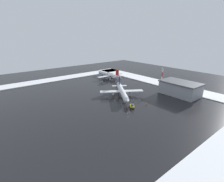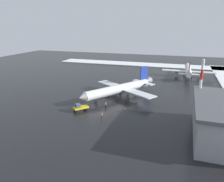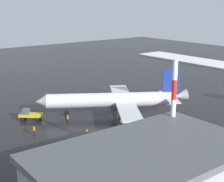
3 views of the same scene
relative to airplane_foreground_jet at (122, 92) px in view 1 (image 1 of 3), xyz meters
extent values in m
plane|color=black|center=(3.57, 4.02, -3.33)|extent=(240.00, 240.00, 0.00)
cube|color=white|center=(3.57, -45.98, -3.10)|extent=(152.00, 16.00, 0.45)
cube|color=white|center=(70.57, 4.02, -3.10)|extent=(14.00, 116.00, 0.45)
cylinder|color=silver|center=(-0.69, 0.45, 0.00)|extent=(25.65, 18.26, 3.23)
cone|color=silver|center=(-13.59, 8.85, 0.00)|extent=(3.59, 3.82, 3.07)
cone|color=silver|center=(12.37, -8.05, 0.57)|extent=(4.34, 4.15, 3.14)
cube|color=silver|center=(-2.55, -7.64, -0.29)|extent=(10.24, 12.63, 0.34)
cylinder|color=gray|center=(-1.91, -5.78, -1.24)|extent=(3.74, 3.35, 1.90)
cube|color=silver|center=(5.95, 5.42, -0.29)|extent=(10.24, 12.63, 0.34)
cylinder|color=gray|center=(4.51, 4.09, -1.24)|extent=(3.74, 3.35, 1.90)
cube|color=navy|center=(10.46, -6.81, 4.08)|extent=(3.37, 2.36, 5.32)
cube|color=silver|center=(8.74, -9.09, 0.38)|extent=(4.56, 5.17, 0.23)
cube|color=silver|center=(11.85, -4.31, 0.38)|extent=(4.56, 5.17, 0.23)
cylinder|color=black|center=(-9.05, 5.89, -1.43)|extent=(0.23, 0.23, 0.67)
cylinder|color=black|center=(-9.05, 5.89, -2.81)|extent=(1.06, 0.85, 1.05)
cylinder|color=black|center=(0.56, -2.86, -1.43)|extent=(0.23, 0.23, 0.67)
cylinder|color=black|center=(0.56, -2.86, -2.81)|extent=(1.06, 0.85, 1.05)
cylinder|color=black|center=(2.84, 0.65, -1.43)|extent=(0.23, 0.23, 0.67)
cylinder|color=black|center=(2.84, 0.65, -2.81)|extent=(1.06, 0.85, 1.05)
cylinder|color=silver|center=(45.46, -24.14, -0.22)|extent=(26.67, 3.16, 3.02)
cone|color=silver|center=(59.85, -24.06, -0.22)|extent=(2.15, 2.88, 2.87)
cone|color=silver|center=(30.88, -24.21, 0.31)|extent=(3.19, 2.58, 2.94)
cube|color=silver|center=(42.75, -16.87, -0.48)|extent=(3.97, 11.57, 0.32)
cylinder|color=gray|center=(43.21, -18.64, -1.37)|extent=(3.03, 1.79, 1.78)
cube|color=silver|center=(42.83, -31.44, -0.48)|extent=(3.97, 11.57, 0.32)
cylinder|color=gray|center=(43.26, -29.66, -1.37)|extent=(3.03, 1.79, 1.78)
cube|color=red|center=(33.02, -24.20, 3.60)|extent=(3.56, 0.34, 4.98)
cube|color=silver|center=(33.18, -21.54, 0.14)|extent=(2.33, 4.28, 0.21)
cube|color=silver|center=(33.21, -26.87, 0.14)|extent=(2.33, 4.28, 0.21)
cylinder|color=black|center=(54.79, -24.09, -1.55)|extent=(0.21, 0.21, 0.62)
cylinder|color=black|center=(54.79, -24.09, -2.84)|extent=(0.98, 0.32, 0.98)
cylinder|color=black|center=(42.78, -22.20, -1.55)|extent=(0.21, 0.21, 0.62)
cylinder|color=black|center=(42.78, -22.20, -2.84)|extent=(0.98, 0.32, 0.98)
cylinder|color=black|center=(42.80, -26.11, -1.55)|extent=(0.21, 0.21, 0.62)
cylinder|color=black|center=(42.80, -26.11, -2.84)|extent=(0.98, 0.32, 0.98)
cube|color=gold|center=(-16.66, 7.91, -2.18)|extent=(4.91, 4.68, 0.50)
cube|color=#3F5160|center=(-17.35, 8.51, -1.38)|extent=(2.04, 2.05, 1.10)
cylinder|color=black|center=(-18.52, 8.22, -2.88)|extent=(0.89, 0.83, 0.90)
cylinder|color=black|center=(-17.22, 9.71, -2.88)|extent=(0.89, 0.83, 0.90)
cylinder|color=black|center=(-16.10, 6.10, -2.88)|extent=(0.89, 0.83, 0.90)
cylinder|color=black|center=(-14.79, 7.60, -2.88)|extent=(0.89, 0.83, 0.90)
cylinder|color=black|center=(-19.68, -0.23, -2.90)|extent=(0.16, 0.16, 0.85)
cylinder|color=black|center=(-19.88, -0.20, -2.90)|extent=(0.16, 0.16, 0.85)
cylinder|color=orange|center=(-19.78, -0.22, -2.17)|extent=(0.36, 0.36, 0.62)
sphere|color=tan|center=(-19.78, -0.22, -1.74)|extent=(0.24, 0.24, 0.24)
cylinder|color=black|center=(3.35, 4.03, -2.90)|extent=(0.16, 0.16, 0.85)
cylinder|color=black|center=(3.16, 3.98, -2.90)|extent=(0.16, 0.16, 0.85)
cylinder|color=orange|center=(3.26, 4.01, -2.17)|extent=(0.36, 0.36, 0.62)
sphere|color=tan|center=(3.26, 4.01, -1.74)|extent=(0.24, 0.24, 0.24)
cylinder|color=black|center=(-11.36, 1.46, -2.90)|extent=(0.16, 0.16, 0.85)
cylinder|color=black|center=(-11.33, 1.66, -2.90)|extent=(0.16, 0.16, 0.85)
cylinder|color=orange|center=(-11.34, 1.56, -2.17)|extent=(0.36, 0.36, 0.62)
sphere|color=tan|center=(-11.34, 1.56, -1.74)|extent=(0.24, 0.24, 0.24)
cylinder|color=red|center=(-10.48, -26.21, -1.92)|extent=(0.70, 0.70, 2.81)
cylinder|color=white|center=(-10.48, -26.21, 0.89)|extent=(0.70, 0.70, 2.81)
cylinder|color=red|center=(-10.48, -26.21, 3.70)|extent=(0.70, 0.70, 2.81)
cylinder|color=white|center=(-10.48, -26.21, 6.52)|extent=(0.70, 0.70, 2.81)
cylinder|color=red|center=(-10.48, -26.21, 9.33)|extent=(0.70, 0.70, 2.81)
cylinder|color=white|center=(-10.48, -26.21, 12.14)|extent=(0.70, 0.70, 2.81)
cube|color=gray|center=(-21.24, -31.88, 0.67)|extent=(24.22, 14.39, 8.00)
cube|color=#4C4F54|center=(-21.24, -31.88, 5.07)|extent=(25.24, 15.40, 0.80)
cone|color=orange|center=(4.77, -8.76, -3.05)|extent=(0.36, 0.36, 0.55)
cone|color=orange|center=(-10.83, -4.75, -3.05)|extent=(0.36, 0.36, 0.55)
cone|color=orange|center=(-2.19, -4.62, -3.05)|extent=(0.36, 0.36, 0.55)
camera|label=1|loc=(-77.81, 71.57, 34.75)|focal=28.00mm
camera|label=2|loc=(-73.82, -20.76, 22.41)|focal=35.00mm
camera|label=3|loc=(-45.58, -57.05, 21.17)|focal=55.00mm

